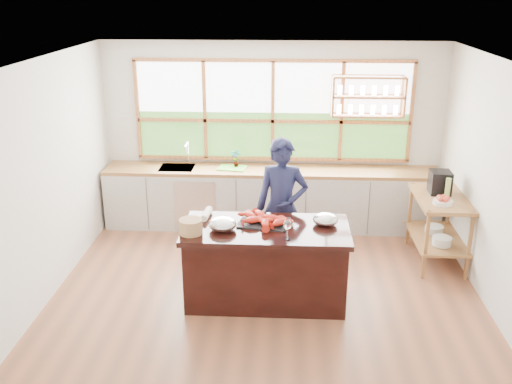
# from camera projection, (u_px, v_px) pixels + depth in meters

# --- Properties ---
(ground_plane) EXTENTS (5.00, 5.00, 0.00)m
(ground_plane) POSITION_uv_depth(u_px,v_px,m) (266.00, 290.00, 6.82)
(ground_plane) COLOR #99593A
(room_shell) EXTENTS (5.02, 4.52, 2.71)m
(room_shell) POSITION_uv_depth(u_px,v_px,m) (271.00, 137.00, 6.70)
(room_shell) COLOR beige
(room_shell) RESTS_ON ground_plane
(back_counter) EXTENTS (4.90, 0.63, 0.90)m
(back_counter) POSITION_uv_depth(u_px,v_px,m) (270.00, 197.00, 8.48)
(back_counter) COLOR beige
(back_counter) RESTS_ON ground_plane
(right_shelf_unit) EXTENTS (0.62, 1.10, 0.90)m
(right_shelf_unit) POSITION_uv_depth(u_px,v_px,m) (439.00, 218.00, 7.33)
(right_shelf_unit) COLOR olive
(right_shelf_unit) RESTS_ON ground_plane
(island) EXTENTS (1.85, 0.90, 0.90)m
(island) POSITION_uv_depth(u_px,v_px,m) (266.00, 264.00, 6.48)
(island) COLOR black
(island) RESTS_ON ground_plane
(cook) EXTENTS (0.66, 0.46, 1.74)m
(cook) POSITION_uv_depth(u_px,v_px,m) (282.00, 208.00, 6.97)
(cook) COLOR #161837
(cook) RESTS_ON ground_plane
(potted_plant) EXTENTS (0.17, 0.14, 0.26)m
(potted_plant) POSITION_uv_depth(u_px,v_px,m) (236.00, 159.00, 8.37)
(potted_plant) COLOR slate
(potted_plant) RESTS_ON back_counter
(cutting_board) EXTENTS (0.45, 0.37, 0.01)m
(cutting_board) POSITION_uv_depth(u_px,v_px,m) (232.00, 168.00, 8.36)
(cutting_board) COLOR green
(cutting_board) RESTS_ON back_counter
(espresso_machine) EXTENTS (0.26, 0.28, 0.29)m
(espresso_machine) POSITION_uv_depth(u_px,v_px,m) (440.00, 182.00, 7.32)
(espresso_machine) COLOR black
(espresso_machine) RESTS_ON right_shelf_unit
(wine_bottle) EXTENTS (0.08, 0.08, 0.27)m
(wine_bottle) POSITION_uv_depth(u_px,v_px,m) (448.00, 188.00, 7.14)
(wine_bottle) COLOR #A8BF5B
(wine_bottle) RESTS_ON right_shelf_unit
(fruit_bowl) EXTENTS (0.24, 0.24, 0.11)m
(fruit_bowl) POSITION_uv_depth(u_px,v_px,m) (443.00, 201.00, 6.98)
(fruit_bowl) COLOR silver
(fruit_bowl) RESTS_ON right_shelf_unit
(slate_board) EXTENTS (0.61, 0.48, 0.02)m
(slate_board) POSITION_uv_depth(u_px,v_px,m) (264.00, 223.00, 6.43)
(slate_board) COLOR black
(slate_board) RESTS_ON island
(lobster_pile) EXTENTS (0.55, 0.48, 0.08)m
(lobster_pile) POSITION_uv_depth(u_px,v_px,m) (263.00, 219.00, 6.40)
(lobster_pile) COLOR red
(lobster_pile) RESTS_ON slate_board
(mixing_bowl_left) EXTENTS (0.31, 0.31, 0.15)m
(mixing_bowl_left) POSITION_uv_depth(u_px,v_px,m) (223.00, 224.00, 6.25)
(mixing_bowl_left) COLOR silver
(mixing_bowl_left) RESTS_ON island
(mixing_bowl_right) EXTENTS (0.28, 0.28, 0.14)m
(mixing_bowl_right) POSITION_uv_depth(u_px,v_px,m) (325.00, 220.00, 6.38)
(mixing_bowl_right) COLOR silver
(mixing_bowl_right) RESTS_ON island
(wine_glass) EXTENTS (0.08, 0.08, 0.22)m
(wine_glass) POSITION_uv_depth(u_px,v_px,m) (287.00, 226.00, 5.97)
(wine_glass) COLOR white
(wine_glass) RESTS_ON island
(wicker_basket) EXTENTS (0.25, 0.25, 0.16)m
(wicker_basket) POSITION_uv_depth(u_px,v_px,m) (191.00, 227.00, 6.15)
(wicker_basket) COLOR #B17D54
(wicker_basket) RESTS_ON island
(parchment_roll) EXTENTS (0.10, 0.31, 0.08)m
(parchment_roll) POSITION_uv_depth(u_px,v_px,m) (206.00, 214.00, 6.59)
(parchment_roll) COLOR white
(parchment_roll) RESTS_ON island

